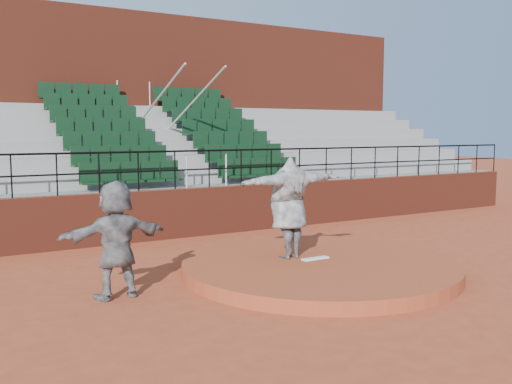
# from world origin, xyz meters

# --- Properties ---
(ground) EXTENTS (90.00, 90.00, 0.00)m
(ground) POSITION_xyz_m (0.00, 0.00, 0.00)
(ground) COLOR #9B3F23
(ground) RESTS_ON ground
(pitchers_mound) EXTENTS (5.50, 5.50, 0.25)m
(pitchers_mound) POSITION_xyz_m (0.00, 0.00, 0.12)
(pitchers_mound) COLOR #963E21
(pitchers_mound) RESTS_ON ground
(pitching_rubber) EXTENTS (0.60, 0.15, 0.03)m
(pitching_rubber) POSITION_xyz_m (0.00, 0.15, 0.27)
(pitching_rubber) COLOR white
(pitching_rubber) RESTS_ON pitchers_mound
(boundary_wall) EXTENTS (24.00, 0.30, 1.30)m
(boundary_wall) POSITION_xyz_m (0.00, 5.00, 0.65)
(boundary_wall) COLOR maroon
(boundary_wall) RESTS_ON ground
(wall_railing) EXTENTS (24.04, 0.05, 1.03)m
(wall_railing) POSITION_xyz_m (0.00, 5.00, 2.03)
(wall_railing) COLOR black
(wall_railing) RESTS_ON boundary_wall
(seating_deck) EXTENTS (24.00, 5.97, 4.63)m
(seating_deck) POSITION_xyz_m (0.00, 8.65, 1.43)
(seating_deck) COLOR gray
(seating_deck) RESTS_ON ground
(press_box_facade) EXTENTS (24.00, 3.00, 7.10)m
(press_box_facade) POSITION_xyz_m (0.00, 12.60, 3.55)
(press_box_facade) COLOR maroon
(press_box_facade) RESTS_ON ground
(pitcher) EXTENTS (2.59, 0.92, 2.06)m
(pitcher) POSITION_xyz_m (-0.39, 0.54, 1.28)
(pitcher) COLOR black
(pitcher) RESTS_ON pitchers_mound
(fielder) EXTENTS (1.89, 0.67, 2.01)m
(fielder) POSITION_xyz_m (-4.00, 0.41, 1.01)
(fielder) COLOR black
(fielder) RESTS_ON ground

